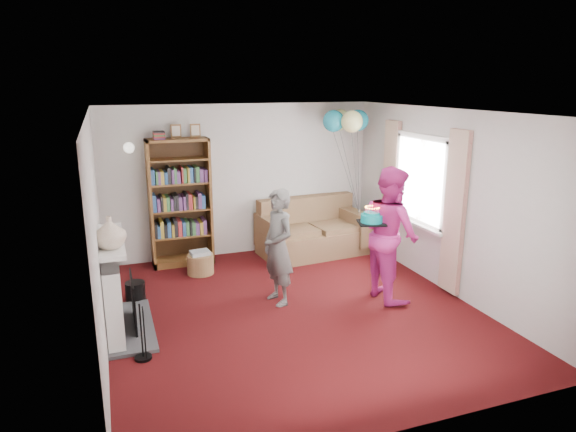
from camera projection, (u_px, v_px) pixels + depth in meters
name	position (u px, v px, depth m)	size (l,w,h in m)	color
ground	(293.00, 310.00, 6.56)	(5.00, 5.00, 0.00)	black
wall_back	(241.00, 180.00, 8.53)	(4.50, 0.02, 2.50)	silver
wall_left	(96.00, 234.00, 5.51)	(0.02, 5.00, 2.50)	silver
wall_right	(449.00, 202.00, 6.99)	(0.02, 5.00, 2.50)	silver
ceiling	(294.00, 111.00, 5.93)	(4.50, 5.00, 0.01)	white
fireplace	(118.00, 289.00, 5.92)	(0.55, 1.80, 1.12)	#3F3F42
window_bay	(420.00, 197.00, 7.53)	(0.14, 2.02, 2.20)	white
wall_sconce	(129.00, 148.00, 7.67)	(0.16, 0.23, 0.16)	gold
bookcase	(180.00, 204.00, 8.07)	(0.95, 0.42, 2.21)	#472B14
sofa	(311.00, 233.00, 8.72)	(1.75, 0.93, 0.93)	brown
wicker_basket	(200.00, 263.00, 7.79)	(0.40, 0.40, 0.36)	#966F46
person_striped	(278.00, 247.00, 6.63)	(0.56, 0.37, 1.53)	black
person_magenta	(390.00, 233.00, 6.78)	(0.87, 0.68, 1.79)	#C42780
birthday_cake	(372.00, 218.00, 6.56)	(0.34, 0.34, 0.22)	black
balloons	(346.00, 121.00, 8.38)	(0.79, 0.79, 1.72)	#3F3F3F
mantel_vase	(110.00, 232.00, 5.40)	(0.33, 0.33, 0.34)	beige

